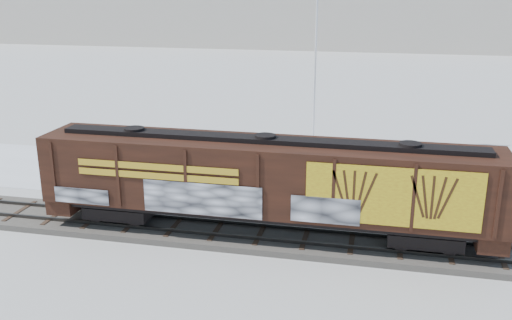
% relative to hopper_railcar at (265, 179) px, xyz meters
% --- Properties ---
extents(ground, '(500.00, 500.00, 0.00)m').
position_rel_hopper_railcar_xyz_m(ground, '(-2.19, 0.01, -2.82)').
color(ground, white).
rests_on(ground, ground).
extents(rail_track, '(50.00, 3.40, 0.43)m').
position_rel_hopper_railcar_xyz_m(rail_track, '(-2.19, 0.01, -2.68)').
color(rail_track, '#59544C').
rests_on(rail_track, ground).
extents(parking_strip, '(40.00, 8.00, 0.03)m').
position_rel_hopper_railcar_xyz_m(parking_strip, '(-2.19, 7.51, -2.81)').
color(parking_strip, white).
rests_on(parking_strip, ground).
extents(hopper_railcar, '(19.72, 3.06, 4.26)m').
position_rel_hopper_railcar_xyz_m(hopper_railcar, '(0.00, 0.00, 0.00)').
color(hopper_railcar, black).
rests_on(hopper_railcar, rail_track).
extents(flagpole, '(2.30, 0.90, 13.21)m').
position_rel_hopper_railcar_xyz_m(flagpole, '(0.35, 15.52, 2.19)').
color(flagpole, silver).
rests_on(flagpole, ground).
extents(car_silver, '(4.26, 2.76, 1.35)m').
position_rel_hopper_railcar_xyz_m(car_silver, '(-12.36, 6.87, -2.12)').
color(car_silver, silver).
rests_on(car_silver, parking_strip).
extents(car_white, '(4.62, 1.89, 1.49)m').
position_rel_hopper_railcar_xyz_m(car_white, '(-6.03, 5.56, -2.05)').
color(car_white, silver).
rests_on(car_white, parking_strip).
extents(car_dark, '(5.30, 3.86, 1.43)m').
position_rel_hopper_railcar_xyz_m(car_dark, '(8.12, 6.83, -2.08)').
color(car_dark, black).
rests_on(car_dark, parking_strip).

